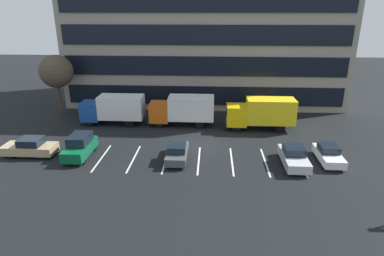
% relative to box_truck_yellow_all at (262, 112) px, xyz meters
% --- Properties ---
extents(ground_plane, '(120.00, 120.00, 0.00)m').
position_rel_box_truck_yellow_all_xyz_m(ground_plane, '(-6.26, -4.87, -1.87)').
color(ground_plane, black).
extents(office_building, '(35.11, 13.93, 21.60)m').
position_rel_box_truck_yellow_all_xyz_m(office_building, '(-6.26, 13.08, 8.93)').
color(office_building, gray).
rests_on(office_building, ground_plane).
extents(lot_markings, '(16.94, 5.40, 0.01)m').
position_rel_box_truck_yellow_all_xyz_m(lot_markings, '(-6.26, -8.05, -1.87)').
color(lot_markings, silver).
rests_on(lot_markings, ground_plane).
extents(box_truck_yellow_all, '(7.17, 2.37, 3.32)m').
position_rel_box_truck_yellow_all_xyz_m(box_truck_yellow_all, '(0.00, 0.00, 0.00)').
color(box_truck_yellow_all, yellow).
rests_on(box_truck_yellow_all, ground_plane).
extents(box_truck_blue, '(6.96, 2.30, 3.23)m').
position_rel_box_truck_yellow_all_xyz_m(box_truck_blue, '(-15.96, 0.72, -0.05)').
color(box_truck_blue, '#194799').
rests_on(box_truck_blue, ground_plane).
extents(box_truck_orange, '(7.05, 2.33, 3.27)m').
position_rel_box_truck_yellow_all_xyz_m(box_truck_orange, '(-8.33, 0.76, -0.03)').
color(box_truck_orange, '#D85914').
rests_on(box_truck_orange, ground_plane).
extents(suv_forest, '(1.80, 4.26, 1.92)m').
position_rel_box_truck_yellow_all_xyz_m(suv_forest, '(-16.57, -7.80, -0.94)').
color(suv_forest, '#0C5933').
rests_on(suv_forest, ground_plane).
extents(sedan_charcoal, '(1.69, 4.04, 1.45)m').
position_rel_box_truck_yellow_all_xyz_m(sedan_charcoal, '(-8.09, -8.06, -1.19)').
color(sedan_charcoal, '#474C51').
rests_on(sedan_charcoal, ground_plane).
extents(sedan_tan, '(4.48, 1.87, 1.60)m').
position_rel_box_truck_yellow_all_xyz_m(sedan_tan, '(-21.00, -7.88, -1.11)').
color(sedan_tan, tan).
rests_on(sedan_tan, ground_plane).
extents(sedan_silver, '(1.83, 4.38, 1.57)m').
position_rel_box_truck_yellow_all_xyz_m(sedan_silver, '(1.53, -8.44, -1.13)').
color(sedan_silver, silver).
rests_on(sedan_silver, ground_plane).
extents(sedan_white, '(1.67, 3.98, 1.43)m').
position_rel_box_truck_yellow_all_xyz_m(sedan_white, '(4.57, -7.64, -1.20)').
color(sedan_white, white).
rests_on(sedan_white, ground_plane).
extents(bare_tree, '(3.81, 3.81, 7.15)m').
position_rel_box_truck_yellow_all_xyz_m(bare_tree, '(-23.26, 3.67, 3.36)').
color(bare_tree, '#473323').
rests_on(bare_tree, ground_plane).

